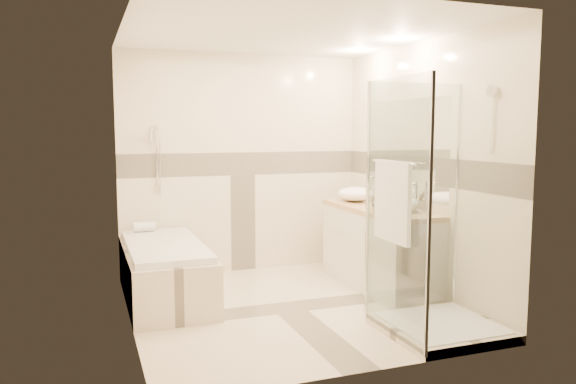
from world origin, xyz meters
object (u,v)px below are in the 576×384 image
object	(u,v)px
amenity_bottle_b	(381,201)
vanity	(379,247)
vessel_sink_near	(356,194)
shower_enclosure	(425,271)
vessel_sink_far	(396,203)
bathtub	(165,268)
amenity_bottle_a	(377,200)

from	to	relation	value
amenity_bottle_b	vanity	bearing A→B (deg)	71.88
vanity	vessel_sink_near	size ratio (longest dim) A/B	3.99
shower_enclosure	amenity_bottle_b	distance (m)	1.31
vanity	vessel_sink_far	xyz separation A→B (m)	(-0.02, -0.35, 0.51)
bathtub	amenity_bottle_a	world-z (taller)	amenity_bottle_a
bathtub	vanity	xyz separation A→B (m)	(2.15, -0.35, 0.12)
shower_enclosure	amenity_bottle_a	xyz separation A→B (m)	(0.27, 1.30, 0.42)
vessel_sink_near	amenity_bottle_b	distance (m)	0.57
vessel_sink_near	amenity_bottle_b	bearing A→B (deg)	-90.00
shower_enclosure	vessel_sink_near	xyz separation A→B (m)	(0.27, 1.77, 0.43)
shower_enclosure	vessel_sink_near	bearing A→B (deg)	81.26
vanity	bathtub	bearing A→B (deg)	170.75
vanity	shower_enclosure	xyz separation A→B (m)	(-0.29, -1.27, 0.08)
shower_enclosure	amenity_bottle_a	distance (m)	1.39
shower_enclosure	amenity_bottle_b	size ratio (longest dim) A/B	14.80
bathtub	vessel_sink_near	distance (m)	2.22
vessel_sink_near	bathtub	bearing A→B (deg)	-175.86
bathtub	shower_enclosure	bearing A→B (deg)	-41.10
vessel_sink_near	amenity_bottle_a	size ratio (longest dim) A/B	2.72
vessel_sink_far	amenity_bottle_a	world-z (taller)	vessel_sink_far
vessel_sink_far	amenity_bottle_b	bearing A→B (deg)	90.00
shower_enclosure	vessel_sink_far	distance (m)	1.05
bathtub	vanity	size ratio (longest dim) A/B	1.05
shower_enclosure	vanity	bearing A→B (deg)	77.03
vanity	vessel_sink_far	distance (m)	0.62
vessel_sink_far	shower_enclosure	bearing A→B (deg)	-106.47
vanity	vessel_sink_near	world-z (taller)	vessel_sink_near
bathtub	amenity_bottle_b	xyz separation A→B (m)	(2.13, -0.41, 0.61)
vessel_sink_far	vanity	bearing A→B (deg)	86.72
vanity	amenity_bottle_a	bearing A→B (deg)	127.00
vanity	shower_enclosure	distance (m)	1.31
vessel_sink_near	amenity_bottle_b	size ratio (longest dim) A/B	2.95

